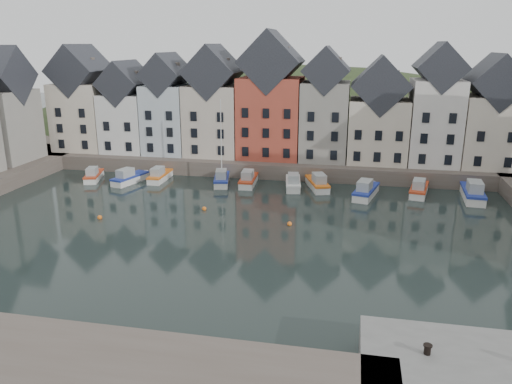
# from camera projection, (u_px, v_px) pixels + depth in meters

# --- Properties ---
(ground) EXTENTS (260.00, 260.00, 0.00)m
(ground) POSITION_uv_depth(u_px,v_px,m) (220.00, 239.00, 47.37)
(ground) COLOR black
(ground) RESTS_ON ground
(far_quay) EXTENTS (90.00, 16.00, 2.00)m
(far_quay) POSITION_uv_depth(u_px,v_px,m) (272.00, 160.00, 75.28)
(far_quay) COLOR brown
(far_quay) RESTS_ON ground
(hillside) EXTENTS (153.60, 70.40, 64.00)m
(hillside) POSITION_uv_depth(u_px,v_px,m) (292.00, 220.00, 105.12)
(hillside) COLOR #273219
(hillside) RESTS_ON ground
(far_terrace) EXTENTS (72.37, 8.16, 17.78)m
(far_terrace) POSITION_uv_depth(u_px,v_px,m) (293.00, 110.00, 70.54)
(far_terrace) COLOR beige
(far_terrace) RESTS_ON far_quay
(mooring_buoys) EXTENTS (20.50, 5.50, 0.50)m
(mooring_buoys) POSITION_uv_depth(u_px,v_px,m) (197.00, 217.00, 53.10)
(mooring_buoys) COLOR orange
(mooring_buoys) RESTS_ON ground
(boat_a) EXTENTS (3.12, 5.65, 2.07)m
(boat_a) POSITION_uv_depth(u_px,v_px,m) (94.00, 176.00, 67.70)
(boat_a) COLOR silver
(boat_a) RESTS_ON ground
(boat_b) EXTENTS (3.28, 6.16, 2.26)m
(boat_b) POSITION_uv_depth(u_px,v_px,m) (129.00, 178.00, 66.30)
(boat_b) COLOR silver
(boat_b) RESTS_ON ground
(boat_c) EXTENTS (1.86, 5.69, 2.17)m
(boat_c) POSITION_uv_depth(u_px,v_px,m) (160.00, 176.00, 67.43)
(boat_c) COLOR silver
(boat_c) RESTS_ON ground
(boat_d) EXTENTS (3.05, 6.15, 11.26)m
(boat_d) POSITION_uv_depth(u_px,v_px,m) (222.00, 179.00, 65.73)
(boat_d) COLOR silver
(boat_d) RESTS_ON ground
(boat_e) EXTENTS (2.16, 6.05, 2.29)m
(boat_e) POSITION_uv_depth(u_px,v_px,m) (248.00, 180.00, 65.40)
(boat_e) COLOR silver
(boat_e) RESTS_ON ground
(boat_f) EXTENTS (2.63, 6.08, 2.26)m
(boat_f) POSITION_uv_depth(u_px,v_px,m) (293.00, 183.00, 63.86)
(boat_f) COLOR silver
(boat_f) RESTS_ON ground
(boat_g) EXTENTS (3.74, 6.39, 2.34)m
(boat_g) POSITION_uv_depth(u_px,v_px,m) (318.00, 183.00, 63.59)
(boat_g) COLOR silver
(boat_g) RESTS_ON ground
(boat_h) EXTENTS (3.42, 6.71, 2.47)m
(boat_h) POSITION_uv_depth(u_px,v_px,m) (366.00, 191.00, 60.18)
(boat_h) COLOR silver
(boat_h) RESTS_ON ground
(boat_i) EXTENTS (2.97, 6.27, 2.31)m
(boat_i) POSITION_uv_depth(u_px,v_px,m) (419.00, 189.00, 61.06)
(boat_i) COLOR silver
(boat_i) RESTS_ON ground
(boat_j) EXTENTS (2.65, 7.12, 2.68)m
(boat_j) POSITION_uv_depth(u_px,v_px,m) (473.00, 193.00, 59.14)
(boat_j) COLOR silver
(boat_j) RESTS_ON ground
(mooring_bollard) EXTENTS (0.48, 0.48, 0.56)m
(mooring_bollard) POSITION_uv_depth(u_px,v_px,m) (428.00, 349.00, 26.39)
(mooring_bollard) COLOR black
(mooring_bollard) RESTS_ON near_quay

